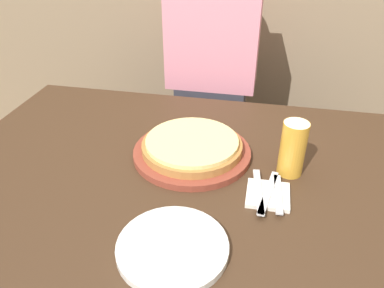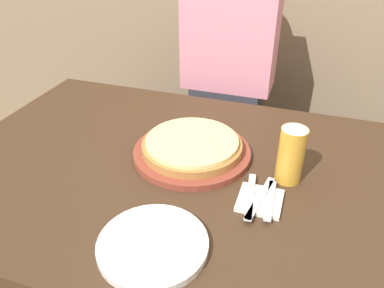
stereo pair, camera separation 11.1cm
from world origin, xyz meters
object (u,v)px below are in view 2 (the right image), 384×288
Objects in this scene: dinner_knife at (260,198)px; diner_person at (227,103)px; dinner_plate at (153,245)px; beer_glass at (291,153)px; spoon at (270,200)px; pizza_on_board at (192,148)px; fork at (250,196)px.

diner_person is at bearing 109.40° from dinner_knife.
beer_glass is at bearing 53.74° from dinner_plate.
spoon is (0.02, 0.00, -0.00)m from dinner_knife.
diner_person reaches higher than pizza_on_board.
spoon is at bearing -30.34° from pizza_on_board.
fork is (-0.08, -0.12, -0.07)m from beer_glass.
spoon is (0.26, -0.15, -0.01)m from pizza_on_board.
spoon is 0.11× the size of diner_person.
spoon is (-0.03, -0.12, -0.07)m from beer_glass.
pizza_on_board reaches higher than spoon.
diner_person is (-0.24, 0.75, -0.12)m from fork.
dinner_plate is at bearing -126.26° from beer_glass.
fork is 0.05m from spoon.
pizza_on_board reaches higher than dinner_knife.
spoon is 0.82m from diner_person.
beer_glass is 0.16m from fork.
dinner_knife is at bearing -70.60° from diner_person.
beer_glass is at bearing 76.10° from spoon.
beer_glass is 0.86× the size of fork.
beer_glass is at bearing 65.55° from dinner_knife.
diner_person is at bearing 93.26° from pizza_on_board.
beer_glass is 0.12× the size of diner_person.
pizza_on_board is at bearing 143.98° from fork.
spoon is at bearing 45.11° from dinner_plate.
fork is at bearing 180.00° from dinner_knife.
beer_glass is 0.87× the size of dinner_knife.
dinner_knife is at bearing 180.00° from spoon.
pizza_on_board is at bearing -86.74° from diner_person.
fork is 1.18× the size of spoon.
dinner_plate reaches higher than fork.
beer_glass is at bearing -63.16° from diner_person.
dinner_knife is at bearing -114.45° from beer_glass.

